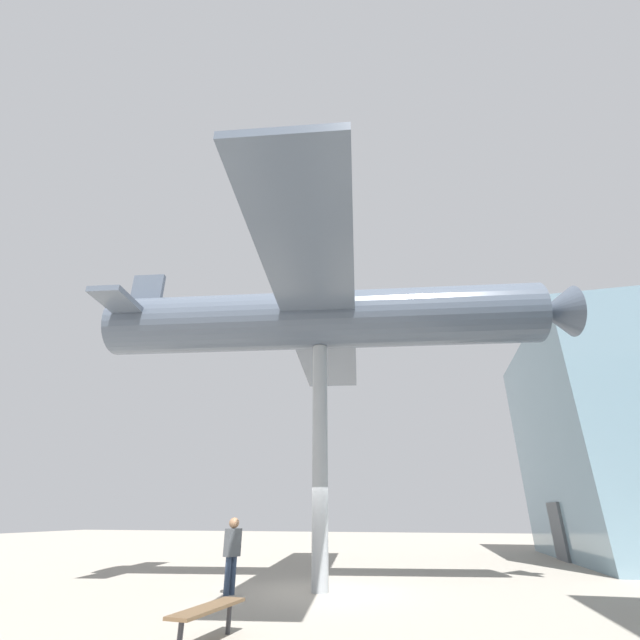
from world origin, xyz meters
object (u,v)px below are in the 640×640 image
object	(u,v)px
support_pylon_central	(320,456)
suspended_airplane	(327,320)
plaza_bench	(208,611)
visitor_person	(232,549)

from	to	relation	value
support_pylon_central	suspended_airplane	bearing A→B (deg)	98.08
support_pylon_central	suspended_airplane	size ratio (longest dim) A/B	0.43
support_pylon_central	suspended_airplane	world-z (taller)	suspended_airplane
plaza_bench	support_pylon_central	bearing A→B (deg)	172.59
plaza_bench	suspended_airplane	bearing A→B (deg)	170.19
suspended_airplane	visitor_person	size ratio (longest dim) A/B	8.86
visitor_person	plaza_bench	bearing A→B (deg)	45.97
support_pylon_central	suspended_airplane	xyz separation A→B (m)	(-0.03, 0.22, 4.30)
suspended_airplane	support_pylon_central	bearing A→B (deg)	-90.00
support_pylon_central	suspended_airplane	distance (m)	4.31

